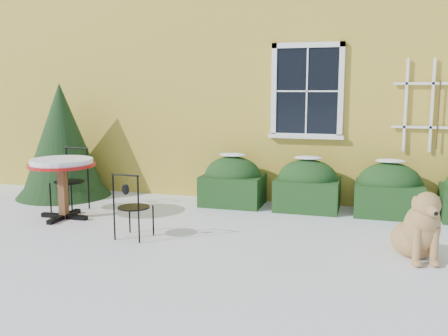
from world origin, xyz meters
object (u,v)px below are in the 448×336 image
(patio_chair_far, at_px, (71,179))
(dog, at_px, (419,230))
(evergreen_shrub, at_px, (62,151))
(bistro_table, at_px, (62,169))
(patio_chair_near, at_px, (132,206))

(patio_chair_far, xyz_separation_m, dog, (5.37, -0.98, -0.17))
(evergreen_shrub, xyz_separation_m, dog, (6.16, -1.92, -0.50))
(evergreen_shrub, bearing_deg, patio_chair_far, -50.11)
(bistro_table, relative_size, patio_chair_near, 1.12)
(bistro_table, relative_size, dog, 1.03)
(evergreen_shrub, distance_m, dog, 6.47)
(patio_chair_near, relative_size, dog, 0.92)
(patio_chair_near, distance_m, dog, 3.65)
(bistro_table, height_order, patio_chair_near, bistro_table)
(patio_chair_near, bearing_deg, evergreen_shrub, -35.45)
(bistro_table, height_order, patio_chair_far, patio_chair_far)
(patio_chair_near, bearing_deg, bistro_table, -18.44)
(evergreen_shrub, relative_size, bistro_table, 2.09)
(bistro_table, xyz_separation_m, patio_chair_far, (-0.20, 0.53, -0.27))
(evergreen_shrub, relative_size, patio_chair_near, 2.34)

